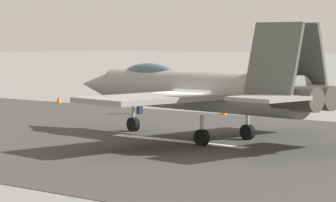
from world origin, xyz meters
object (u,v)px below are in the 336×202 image
object	(u,v)px
marker_cone_mid	(224,111)
marker_cone_far	(59,99)
fighter_jet	(198,90)
crew_person	(140,101)

from	to	relation	value
marker_cone_mid	marker_cone_far	bearing A→B (deg)	0.00
fighter_jet	marker_cone_far	bearing A→B (deg)	-27.24
fighter_jet	crew_person	bearing A→B (deg)	-36.73
marker_cone_mid	marker_cone_far	distance (m)	15.41
crew_person	marker_cone_mid	bearing A→B (deg)	-146.31
marker_cone_mid	fighter_jet	bearing A→B (deg)	120.15
crew_person	marker_cone_mid	world-z (taller)	crew_person
fighter_jet	marker_cone_mid	xyz separation A→B (m)	(6.57, -11.31, -2.17)
fighter_jet	crew_person	size ratio (longest dim) A/B	9.86
fighter_jet	crew_person	distance (m)	13.95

